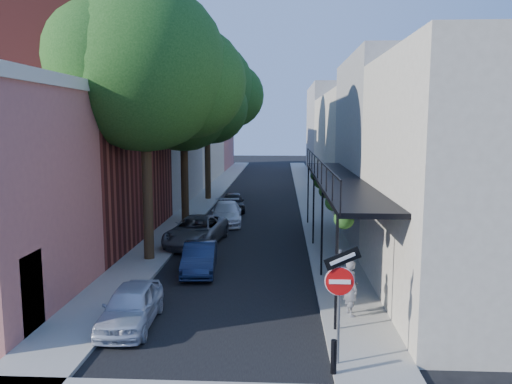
# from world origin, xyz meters

# --- Properties ---
(road_surface) EXTENTS (6.00, 64.00, 0.01)m
(road_surface) POSITION_xyz_m (0.00, 30.00, 0.01)
(road_surface) COLOR black
(road_surface) RESTS_ON ground
(sidewalk_left) EXTENTS (2.00, 64.00, 0.12)m
(sidewalk_left) POSITION_xyz_m (-4.00, 30.00, 0.06)
(sidewalk_left) COLOR gray
(sidewalk_left) RESTS_ON ground
(sidewalk_right) EXTENTS (2.00, 64.00, 0.12)m
(sidewalk_right) POSITION_xyz_m (4.00, 30.00, 0.06)
(sidewalk_right) COLOR gray
(sidewalk_right) RESTS_ON ground
(buildings_left) EXTENTS (10.10, 59.10, 12.00)m
(buildings_left) POSITION_xyz_m (-9.30, 28.76, 4.94)
(buildings_left) COLOR #B9695F
(buildings_left) RESTS_ON ground
(buildings_right) EXTENTS (9.80, 55.00, 10.00)m
(buildings_right) POSITION_xyz_m (8.99, 29.49, 4.42)
(buildings_right) COLOR beige
(buildings_right) RESTS_ON ground
(sign_post) EXTENTS (0.89, 0.17, 2.99)m
(sign_post) POSITION_xyz_m (3.16, 0.97, 2.04)
(sign_post) COLOR #595B60
(sign_post) RESTS_ON ground
(bollard) EXTENTS (0.14, 0.14, 0.80)m
(bollard) POSITION_xyz_m (3.00, 0.50, 0.52)
(bollard) COLOR black
(bollard) RESTS_ON sidewalk_right
(oak_near) EXTENTS (7.48, 6.80, 11.42)m
(oak_near) POSITION_xyz_m (-3.37, 10.26, 7.88)
(oak_near) COLOR #372716
(oak_near) RESTS_ON ground
(oak_mid) EXTENTS (6.60, 6.00, 10.20)m
(oak_mid) POSITION_xyz_m (-3.42, 18.23, 7.06)
(oak_mid) COLOR #372716
(oak_mid) RESTS_ON ground
(oak_far) EXTENTS (7.70, 7.00, 11.90)m
(oak_far) POSITION_xyz_m (-3.35, 27.27, 8.26)
(oak_far) COLOR #372716
(oak_far) RESTS_ON ground
(parked_car_a) EXTENTS (1.51, 3.51, 1.18)m
(parked_car_a) POSITION_xyz_m (-2.51, 3.22, 0.59)
(parked_car_a) COLOR silver
(parked_car_a) RESTS_ON ground
(parked_car_b) EXTENTS (1.53, 3.61, 1.16)m
(parked_car_b) POSITION_xyz_m (-1.40, 8.49, 0.58)
(parked_car_b) COLOR #111C38
(parked_car_b) RESTS_ON ground
(parked_car_c) EXTENTS (2.80, 5.07, 1.34)m
(parked_car_c) POSITION_xyz_m (-2.29, 12.97, 0.67)
(parked_car_c) COLOR #585A60
(parked_car_c) RESTS_ON ground
(parked_car_d) EXTENTS (2.09, 4.41, 1.24)m
(parked_car_d) POSITION_xyz_m (-1.40, 18.06, 0.62)
(parked_car_d) COLOR white
(parked_car_d) RESTS_ON ground
(parked_car_e) EXTENTS (1.88, 3.74, 1.22)m
(parked_car_e) POSITION_xyz_m (-1.42, 22.30, 0.61)
(parked_car_e) COLOR black
(parked_car_e) RESTS_ON ground
(pedestrian) EXTENTS (0.53, 0.69, 1.69)m
(pedestrian) POSITION_xyz_m (3.86, 4.07, 0.97)
(pedestrian) COLOR slate
(pedestrian) RESTS_ON sidewalk_right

